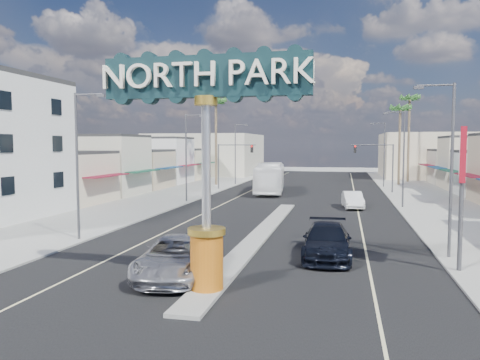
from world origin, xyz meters
The scene contains 25 objects.
ground centered at (0.00, 30.00, 0.00)m, with size 160.00×160.00×0.00m, color gray.
road centered at (0.00, 30.00, 0.01)m, with size 20.00×120.00×0.01m, color black.
median_island centered at (0.00, 14.00, 0.08)m, with size 1.30×30.00×0.16m, color gray.
sidewalk_left centered at (-14.00, 30.00, 0.06)m, with size 8.00×120.00×0.12m, color gray.
sidewalk_right centered at (14.00, 30.00, 0.06)m, with size 8.00×120.00×0.12m, color gray.
storefront_row_left centered at (-24.00, 43.00, 3.00)m, with size 12.00×42.00×6.00m, color beige.
backdrop_far_left centered at (-22.00, 75.00, 4.00)m, with size 20.00×20.00×8.00m, color #B7B29E.
backdrop_far_right centered at (22.00, 75.00, 4.00)m, with size 20.00×20.00×8.00m, color beige.
gateway_sign centered at (0.00, 1.98, 5.93)m, with size 8.20×1.50×9.15m.
traffic_signal_left centered at (-9.18, 43.99, 4.27)m, with size 5.09×0.45×6.00m.
traffic_signal_right centered at (9.18, 43.99, 4.27)m, with size 5.09×0.45×6.00m.
streetlight_l_near centered at (-10.43, 10.00, 5.07)m, with size 2.03×0.22×9.00m.
streetlight_l_mid centered at (-10.43, 30.00, 5.07)m, with size 2.03×0.22×9.00m.
streetlight_l_far centered at (-10.43, 52.00, 5.07)m, with size 2.03×0.22×9.00m.
streetlight_r_near centered at (10.43, 10.00, 5.07)m, with size 2.03×0.22×9.00m.
streetlight_r_mid centered at (10.43, 30.00, 5.07)m, with size 2.03×0.22×9.00m.
streetlight_r_far centered at (10.43, 52.00, 5.07)m, with size 2.03×0.22×9.00m.
palm_left_far centered at (-13.00, 50.00, 11.50)m, with size 2.60×2.60×13.10m.
palm_right_mid centered at (13.00, 56.00, 10.60)m, with size 2.60×2.60×12.10m.
palm_right_far centered at (15.00, 62.00, 12.39)m, with size 2.60×2.60×14.10m.
suv_left centered at (-2.00, 3.88, 0.88)m, with size 2.94×6.37×1.77m, color #AEAEB3.
suv_right centered at (4.44, 8.96, 0.87)m, with size 2.45×6.02×1.75m, color black.
car_parked_right centered at (6.05, 29.03, 0.78)m, with size 1.65×4.73×1.56m, color white.
city_bus centered at (-3.73, 41.51, 1.84)m, with size 3.09×13.22×3.68m, color white.
bank_pylon_sign centered at (10.49, 7.32, 5.09)m, with size 0.70×2.06×6.57m.
Camera 1 is at (5.29, -15.52, 5.87)m, focal length 35.00 mm.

